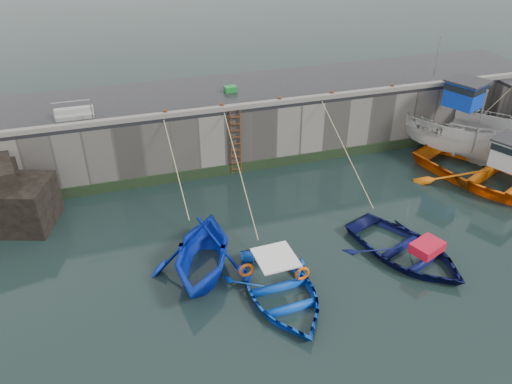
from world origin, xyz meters
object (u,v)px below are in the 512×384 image
object	(u,v)px
boat_far_orange	(494,175)
bollard_a	(166,113)
boat_far_white	(446,128)
boat_near_white	(203,271)
bollard_d	(332,94)
bollard_e	(392,87)
boat_near_navy	(404,255)
fish_crate	(230,89)
boat_near_blue	(280,296)
bollard_b	(222,107)
ladder	(236,143)
bollard_c	(280,100)

from	to	relation	value
boat_far_orange	bollard_a	world-z (taller)	boat_far_orange
bollard_a	boat_far_orange	bearing A→B (deg)	-18.70
boat_far_white	boat_far_orange	xyz separation A→B (m)	(0.14, -3.65, -0.74)
boat_far_white	boat_near_white	bearing A→B (deg)	178.39
boat_near_white	bollard_a	world-z (taller)	bollard_a
boat_near_white	boat_far_orange	bearing A→B (deg)	29.45
bollard_d	bollard_e	distance (m)	3.20
boat_near_white	boat_near_navy	world-z (taller)	boat_near_white
boat_far_white	fish_crate	bearing A→B (deg)	138.91
boat_near_blue	bollard_a	distance (m)	9.62
bollard_e	boat_near_white	bearing A→B (deg)	-148.34
boat_near_white	boat_near_navy	size ratio (longest dim) A/B	0.93
boat_far_white	bollard_b	size ratio (longest dim) A/B	29.02
boat_near_white	fish_crate	world-z (taller)	fish_crate
boat_near_white	boat_far_orange	distance (m)	14.02
ladder	bollard_c	size ratio (longest dim) A/B	11.43
bollard_d	bollard_a	bearing A→B (deg)	180.00
boat_near_blue	boat_far_orange	bearing A→B (deg)	16.19
boat_far_orange	bollard_d	bearing A→B (deg)	117.48
boat_near_white	boat_far_white	size ratio (longest dim) A/B	0.55
boat_near_blue	boat_near_navy	distance (m)	5.13
boat_near_navy	bollard_c	size ratio (longest dim) A/B	17.22
bollard_a	ladder	bearing A→B (deg)	-6.38
boat_far_orange	bollard_a	xyz separation A→B (m)	(-13.91, 4.71, 2.81)
boat_near_navy	fish_crate	xyz separation A→B (m)	(-3.91, 10.18, 3.29)
boat_near_navy	boat_far_orange	size ratio (longest dim) A/B	0.55
boat_near_navy	bollard_c	world-z (taller)	bollard_c
boat_far_white	fish_crate	world-z (taller)	boat_far_white
boat_near_white	boat_near_blue	distance (m)	2.97
boat_near_navy	bollard_d	distance (m)	8.75
boat_far_orange	boat_near_blue	bearing A→B (deg)	174.21
ladder	bollard_c	distance (m)	2.81
boat_near_white	boat_far_white	world-z (taller)	boat_far_white
boat_near_blue	bollard_d	distance (m)	10.88
fish_crate	bollard_d	distance (m)	4.85
boat_far_white	bollard_c	size ratio (longest dim) A/B	29.02
bollard_c	bollard_e	size ratio (longest dim) A/B	1.00
boat_far_white	bollard_a	bearing A→B (deg)	151.46
boat_near_white	bollard_b	xyz separation A→B (m)	(2.45, 6.75, 3.30)
bollard_d	bollard_b	bearing A→B (deg)	180.00
boat_far_orange	bollard_e	world-z (taller)	boat_far_orange
ladder	bollard_e	xyz separation A→B (m)	(8.00, 0.34, 1.71)
boat_far_white	bollard_d	world-z (taller)	boat_far_white
boat_far_orange	bollard_b	size ratio (longest dim) A/B	31.39
boat_near_navy	fish_crate	bearing A→B (deg)	89.44
bollard_e	bollard_a	bearing A→B (deg)	180.00
boat_near_white	bollard_c	size ratio (longest dim) A/B	15.93
bollard_b	bollard_c	size ratio (longest dim) A/B	1.00
boat_far_white	fish_crate	xyz separation A→B (m)	(-10.34, 3.15, 2.06)
bollard_e	boat_far_orange	bearing A→B (deg)	-58.26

